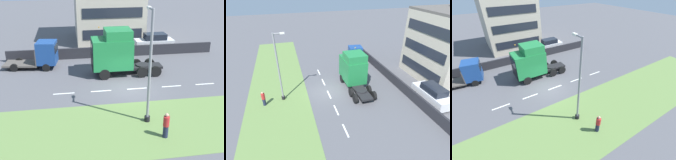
{
  "view_description": "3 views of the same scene",
  "coord_description": "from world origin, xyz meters",
  "views": [
    {
      "loc": [
        -21.86,
        4.97,
        10.59
      ],
      "look_at": [
        -0.7,
        1.65,
        1.29
      ],
      "focal_mm": 45.0,
      "sensor_mm": 36.0,
      "label": 1
    },
    {
      "loc": [
        -4.39,
        -19.42,
        12.68
      ],
      "look_at": [
        1.08,
        -0.9,
        1.97
      ],
      "focal_mm": 30.0,
      "sensor_mm": 36.0,
      "label": 2
    },
    {
      "loc": [
        -13.09,
        6.1,
        10.96
      ],
      "look_at": [
        -1.55,
        -1.03,
        1.87
      ],
      "focal_mm": 24.0,
      "sensor_mm": 36.0,
      "label": 3
    }
  ],
  "objects": [
    {
      "name": "lane_markings",
      "position": [
        0.0,
        -0.7,
        0.0
      ],
      "size": [
        0.16,
        14.6,
        0.0
      ],
      "color": "white",
      "rests_on": "ground"
    },
    {
      "name": "lorry_cab",
      "position": [
        3.61,
        0.7,
        2.28
      ],
      "size": [
        2.63,
        6.99,
        4.69
      ],
      "rotation": [
        0.0,
        0.0,
        0.0
      ],
      "color": "black",
      "rests_on": "ground"
    },
    {
      "name": "boundary_wall",
      "position": [
        9.0,
        0.0,
        0.62
      ],
      "size": [
        0.25,
        24.0,
        1.24
      ],
      "color": "#232328",
      "rests_on": "ground"
    },
    {
      "name": "parked_car",
      "position": [
        10.82,
        -5.47,
        1.02
      ],
      "size": [
        2.01,
        4.79,
        2.11
      ],
      "rotation": [
        0.0,
        0.0,
        0.01
      ],
      "color": "silver",
      "rests_on": "ground"
    },
    {
      "name": "lamp_post",
      "position": [
        -5.33,
        -0.13,
        3.56
      ],
      "size": [
        1.32,
        0.4,
        7.86
      ],
      "color": "black",
      "rests_on": "ground"
    },
    {
      "name": "building_block",
      "position": [
        17.05,
        -0.53,
        4.59
      ],
      "size": [
        8.89,
        8.88,
        10.26
      ],
      "color": "#B7AD99",
      "rests_on": "ground"
    },
    {
      "name": "ground_plane",
      "position": [
        0.0,
        0.0,
        0.0
      ],
      "size": [
        120.0,
        120.0,
        0.0
      ],
      "primitive_type": "plane",
      "color": "#515156",
      "rests_on": "ground"
    },
    {
      "name": "grass_verge",
      "position": [
        -6.0,
        0.0,
        0.01
      ],
      "size": [
        7.0,
        44.0,
        0.01
      ],
      "color": "#607F42",
      "rests_on": "ground"
    },
    {
      "name": "flatbed_truck",
      "position": [
        6.49,
        7.73,
        1.5
      ],
      "size": [
        2.81,
        5.71,
        2.86
      ],
      "rotation": [
        0.0,
        0.0,
        3.0
      ],
      "color": "navy",
      "rests_on": "ground"
    },
    {
      "name": "pedestrian",
      "position": [
        -7.44,
        -0.76,
        0.86
      ],
      "size": [
        0.39,
        0.39,
        1.75
      ],
      "color": "#1E233D",
      "rests_on": "ground"
    }
  ]
}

